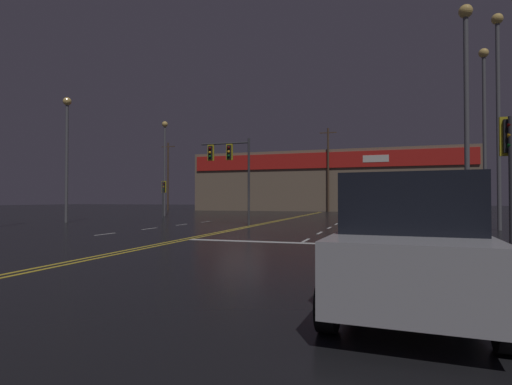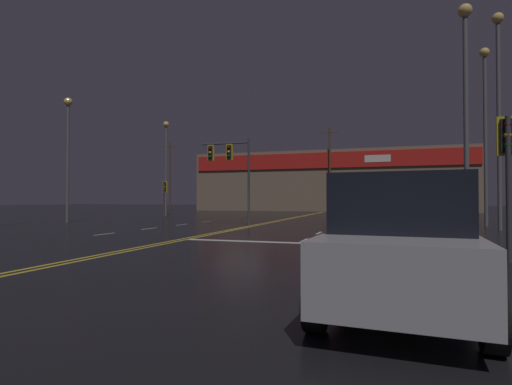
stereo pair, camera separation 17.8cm
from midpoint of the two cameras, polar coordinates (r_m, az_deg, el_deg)
name	(u,v)px [view 1 (the left image)]	position (r m, az deg, el deg)	size (l,w,h in m)	color
ground_plane	(241,228)	(21.84, -2.40, -5.12)	(200.00, 200.00, 0.00)	black
road_markings	(249,230)	(20.47, -1.32, -5.39)	(13.57, 60.00, 0.01)	gold
traffic_signal_median	(229,160)	(24.70, -4.10, 4.62)	(3.20, 0.36, 5.29)	#38383D
traffic_signal_corner_northwest	(164,191)	(35.04, -13.21, 0.22)	(0.42, 0.36, 3.16)	#38383D
traffic_signal_corner_southeast	(510,155)	(11.83, 32.16, 4.61)	(0.42, 0.36, 3.65)	#38383D
traffic_signal_corner_northeast	(426,187)	(30.26, 22.94, 0.79)	(0.42, 0.36, 3.38)	#38383D
streetlight_near_left	(498,95)	(24.31, 31.11, 11.90)	(0.56, 0.56, 11.11)	#59595E
streetlight_near_right	(484,114)	(27.65, 29.66, 9.71)	(0.56, 0.56, 10.58)	#59595E
streetlight_median_approach	(67,141)	(30.49, -25.56, 6.60)	(0.56, 0.56, 8.60)	#59595E
streetlight_far_left	(466,89)	(19.24, 27.60, 12.99)	(0.56, 0.56, 9.72)	#59595E
streetlight_far_median	(165,155)	(39.55, -13.03, 5.22)	(0.56, 0.56, 9.13)	#59595E
parked_car	(410,241)	(6.14, 20.32, -6.56)	(2.23, 4.40, 1.88)	#ADADB2
building_backdrop	(329,182)	(58.88, 10.25, 1.49)	(37.96, 10.23, 8.30)	#7A6651
utility_pole_row	(316,172)	(53.75, 8.46, 2.91)	(47.27, 0.26, 11.05)	#4C3828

